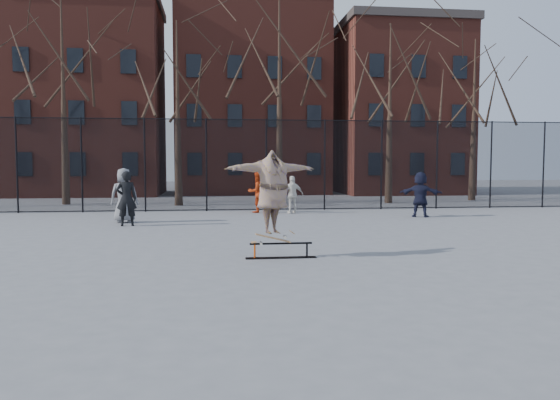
{
  "coord_description": "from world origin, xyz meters",
  "views": [
    {
      "loc": [
        -1.09,
        -10.79,
        2.13
      ],
      "look_at": [
        0.4,
        1.5,
        1.26
      ],
      "focal_mm": 35.0,
      "sensor_mm": 36.0,
      "label": 1
    }
  ],
  "objects": [
    {
      "name": "bystander_navy",
      "position": [
        6.84,
        9.43,
        0.88
      ],
      "size": [
        1.7,
        1.13,
        1.75
      ],
      "primitive_type": "imported",
      "rotation": [
        0.0,
        0.0,
        2.73
      ],
      "color": "black",
      "rests_on": "ground"
    },
    {
      "name": "fence",
      "position": [
        -0.01,
        13.0,
        2.05
      ],
      "size": [
        34.03,
        0.07,
        4.0
      ],
      "color": "black",
      "rests_on": "ground"
    },
    {
      "name": "bystander_black",
      "position": [
        -3.98,
        7.76,
        0.91
      ],
      "size": [
        0.73,
        0.54,
        1.83
      ],
      "primitive_type": "imported",
      "rotation": [
        0.0,
        0.0,
        3.3
      ],
      "color": "black",
      "rests_on": "ground"
    },
    {
      "name": "rowhouses",
      "position": [
        0.72,
        26.0,
        6.06
      ],
      "size": [
        29.0,
        7.0,
        13.0
      ],
      "color": "#5D271E",
      "rests_on": "ground"
    },
    {
      "name": "bystander_grey",
      "position": [
        -4.21,
        8.78,
        0.96
      ],
      "size": [
        0.97,
        0.66,
        1.92
      ],
      "primitive_type": "imported",
      "rotation": [
        0.0,
        0.0,
        3.19
      ],
      "color": "slate",
      "rests_on": "ground"
    },
    {
      "name": "ground",
      "position": [
        0.0,
        0.0,
        0.0
      ],
      "size": [
        100.0,
        100.0,
        0.0
      ],
      "primitive_type": "plane",
      "color": "slate"
    },
    {
      "name": "skateboard",
      "position": [
        0.2,
        1.1,
        0.4
      ],
      "size": [
        0.86,
        0.2,
        0.1
      ],
      "primitive_type": null,
      "color": "olive",
      "rests_on": "skate_rail"
    },
    {
      "name": "skater",
      "position": [
        0.2,
        1.1,
        1.37
      ],
      "size": [
        2.32,
        1.48,
        1.84
      ],
      "primitive_type": "imported",
      "rotation": [
        0.0,
        0.0,
        0.42
      ],
      "color": "#3A3A91",
      "rests_on": "skateboard"
    },
    {
      "name": "tree_row",
      "position": [
        -0.25,
        17.15,
        7.36
      ],
      "size": [
        33.66,
        7.46,
        10.67
      ],
      "color": "black",
      "rests_on": "ground"
    },
    {
      "name": "bystander_red",
      "position": [
        0.72,
        12.0,
        0.87
      ],
      "size": [
        1.04,
        0.94,
        1.74
      ],
      "primitive_type": "imported",
      "rotation": [
        0.0,
        0.0,
        3.56
      ],
      "color": "#B63210",
      "rests_on": "ground"
    },
    {
      "name": "skate_rail",
      "position": [
        0.38,
        1.1,
        0.14
      ],
      "size": [
        1.58,
        0.24,
        0.35
      ],
      "color": "black",
      "rests_on": "ground"
    },
    {
      "name": "bystander_white",
      "position": [
        2.15,
        11.47,
        0.78
      ],
      "size": [
        0.96,
        0.52,
        1.56
      ],
      "primitive_type": "imported",
      "rotation": [
        0.0,
        0.0,
        3.31
      ],
      "color": "silver",
      "rests_on": "ground"
    }
  ]
}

